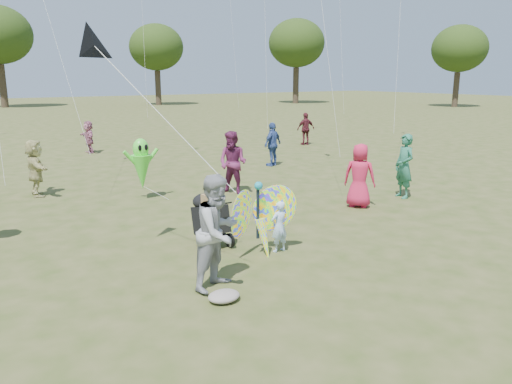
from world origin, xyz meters
TOP-DOWN VIEW (x-y plane):
  - ground at (0.00, 0.00)m, footprint 160.00×160.00m
  - child_girl at (-0.10, 0.82)m, footprint 0.39×0.26m
  - adult_man at (-1.93, -0.01)m, footprint 1.13×1.03m
  - grey_bag at (-2.14, -0.52)m, footprint 0.52×0.42m
  - crowd_a at (3.73, 2.47)m, footprint 0.92×0.99m
  - crowd_c at (5.42, 8.81)m, footprint 1.07×0.72m
  - crowd_d at (-3.17, 8.53)m, footprint 0.58×1.55m
  - crowd_e at (1.70, 5.60)m, footprint 1.06×1.13m
  - crowd_f at (5.54, 2.53)m, footprint 0.58×0.75m
  - crowd_h at (10.31, 12.81)m, footprint 1.00×0.55m
  - crowd_j at (0.43, 16.12)m, footprint 0.46×1.35m
  - jogging_stroller at (-1.03, 1.97)m, footprint 0.54×1.06m
  - butterfly_kite at (-0.52, 0.86)m, footprint 1.74×0.75m
  - delta_kite_rig at (-3.12, 2.00)m, footprint 2.05×2.25m
  - alien_kite at (-0.78, 6.39)m, footprint 1.12×0.69m
  - tree_line at (3.67, 44.99)m, footprint 91.78×33.60m

SIDE VIEW (x-z plane):
  - ground at x=0.00m, z-range 0.00..0.00m
  - grey_bag at x=-2.14m, z-range 0.00..0.16m
  - child_girl at x=-0.10m, z-range 0.00..1.03m
  - jogging_stroller at x=-1.03m, z-range 0.07..1.16m
  - butterfly_kite at x=-0.52m, z-range -0.11..1.55m
  - crowd_j at x=0.43m, z-range 0.00..1.45m
  - crowd_h at x=10.31m, z-range 0.00..1.62m
  - crowd_d at x=-3.17m, z-range 0.00..1.65m
  - crowd_c at x=5.42m, z-range 0.00..1.68m
  - crowd_a at x=3.73m, z-range 0.00..1.70m
  - crowd_f at x=5.54m, z-range 0.00..1.83m
  - crowd_e at x=1.70m, z-range 0.00..1.86m
  - adult_man at x=-1.93m, z-range 0.00..1.90m
  - alien_kite at x=-0.78m, z-range 0.10..1.84m
  - delta_kite_rig at x=-3.12m, z-range 2.49..5.29m
  - tree_line at x=3.67m, z-range 1.47..12.25m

